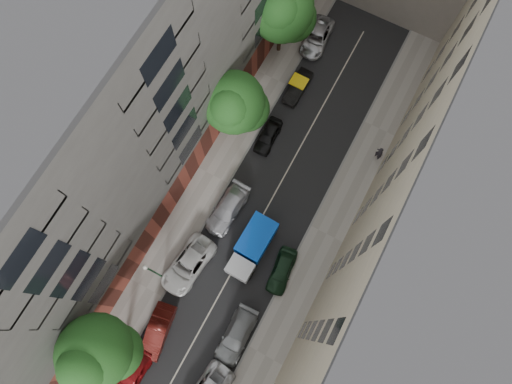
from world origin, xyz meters
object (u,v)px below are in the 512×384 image
Objects in this scene: car_left_3 at (228,209)px; car_left_5 at (298,87)px; car_left_0 at (133,375)px; car_right_2 at (282,271)px; tarp_truck at (252,247)px; car_left_6 at (317,37)px; car_right_1 at (236,336)px; car_left_1 at (158,331)px; tree_near at (96,354)px; tree_far at (282,12)px; pedestrian at (379,153)px; car_left_2 at (188,265)px; car_left_4 at (268,136)px; tree_mid at (234,105)px; lamp_post at (152,271)px.

car_left_3 is 13.20m from car_left_5.
car_left_0 is 1.00× the size of car_right_2.
car_left_6 is (-4.20, 20.75, -0.69)m from tarp_truck.
car_right_2 is (0.80, 6.20, -0.02)m from car_right_1.
tree_near reaches higher than car_left_1.
tree_far reaches higher than car_right_1.
pedestrian reaches higher than car_left_1.
car_left_6 is (-0.26, 24.40, -0.07)m from car_left_2.
car_left_2 reaches higher than car_left_1.
tarp_truck is 1.12× the size of car_right_1.
car_right_2 is at bearing -59.14° from car_left_4.
tree_mid reaches higher than pedestrian.
car_left_3 is 1.23× the size of car_right_2.
car_left_6 is 28.14m from car_right_1.
car_left_1 reaches higher than car_left_4.
tree_near is 27.14m from pedestrian.
car_left_5 is 0.40× the size of tree_near.
tree_mid reaches higher than car_left_0.
pedestrian is at bearing -15.20° from car_left_5.
car_left_6 is at bearing 103.34° from tarp_truck.
tree_far is at bearing 112.69° from tarp_truck.
car_left_0 is at bearing -124.26° from car_right_2.
tree_mid is (-8.53, 15.45, 4.50)m from car_right_1.
car_left_6 is at bearing 91.44° from car_left_0.
car_right_2 is (6.40, 8.80, -0.04)m from car_left_1.
tree_far is (-2.91, 21.69, 4.93)m from car_left_2.
tree_near is at bearing -94.20° from car_left_3.
car_left_2 is 22.43m from tree_far.
car_left_2 is at bearing -79.13° from tree_mid.
car_left_5 is at bearing 86.37° from tree_near.
car_right_1 is at bearing 34.77° from tree_near.
car_left_2 is at bearing -162.21° from car_right_2.
car_left_4 is (-0.14, 18.80, -0.09)m from car_left_1.
tree_far is (-3.45, 2.89, 5.04)m from car_left_5.
car_right_1 is 0.76× the size of lamp_post.
tree_far is 14.55m from pedestrian.
tree_far reaches higher than car_left_3.
tree_mid is (-2.93, -6.35, 4.56)m from car_left_5.
pedestrian is at bearing 77.47° from car_right_1.
pedestrian is at bearing 57.23° from car_left_1.
tree_far reaches higher than car_left_2.
tree_near is (-5.10, -11.72, 5.32)m from tarp_truck.
car_left_6 reaches higher than car_left_5.
car_left_4 is at bearing 85.80° from tree_near.
car_left_2 is 1.08× the size of car_left_3.
car_left_0 is 14.80m from car_left_3.
car_right_2 is (6.40, 12.40, -0.00)m from car_left_0.
tarp_truck is 3.11m from car_right_2.
car_left_5 is at bearing 84.45° from lamp_post.
car_left_5 is 0.61× the size of lamp_post.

